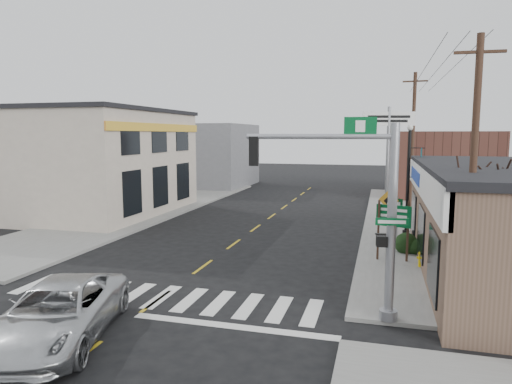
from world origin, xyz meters
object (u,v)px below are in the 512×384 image
(bare_tree, at_px, (483,168))
(utility_pole_far, at_px, (413,140))
(suv, at_px, (58,313))
(dance_center_sign, at_px, (388,135))
(utility_pole_near, at_px, (473,170))
(guide_sign, at_px, (393,222))
(lamp_post, at_px, (410,172))
(traffic_signal_pole, at_px, (367,200))
(fire_hydrant, at_px, (421,258))

(bare_tree, height_order, utility_pole_far, utility_pole_far)
(bare_tree, bearing_deg, suv, -147.61)
(dance_center_sign, height_order, utility_pole_near, utility_pole_near)
(dance_center_sign, bearing_deg, bare_tree, -93.66)
(guide_sign, bearing_deg, suv, -113.48)
(lamp_post, height_order, bare_tree, lamp_post)
(suv, bearing_deg, utility_pole_near, 10.14)
(traffic_signal_pole, xyz_separation_m, utility_pole_near, (2.98, 1.78, 0.76))
(bare_tree, distance_m, utility_pole_near, 2.13)
(traffic_signal_pole, distance_m, dance_center_sign, 16.97)
(guide_sign, bearing_deg, utility_pole_near, -48.00)
(suv, relative_size, utility_pole_far, 0.57)
(utility_pole_far, bearing_deg, suv, -107.57)
(dance_center_sign, bearing_deg, fire_hydrant, -99.85)
(traffic_signal_pole, xyz_separation_m, dance_center_sign, (0.70, 16.85, 1.81))
(dance_center_sign, distance_m, bare_tree, 13.44)
(fire_hydrant, distance_m, lamp_post, 6.36)
(utility_pole_far, bearing_deg, utility_pole_near, -83.41)
(suv, bearing_deg, bare_tree, 16.65)
(traffic_signal_pole, bearing_deg, fire_hydrant, 63.56)
(guide_sign, bearing_deg, utility_pole_far, 101.85)
(fire_hydrant, relative_size, utility_pole_near, 0.08)
(fire_hydrant, relative_size, bare_tree, 0.12)
(bare_tree, bearing_deg, fire_hydrant, 130.63)
(dance_center_sign, bearing_deg, lamp_post, -95.68)
(dance_center_sign, xyz_separation_m, utility_pole_far, (1.69, 4.09, -0.34))
(traffic_signal_pole, relative_size, utility_pole_near, 0.70)
(guide_sign, height_order, lamp_post, lamp_post)
(guide_sign, distance_m, lamp_post, 5.32)
(lamp_post, bearing_deg, bare_tree, -55.71)
(lamp_post, height_order, utility_pole_far, utility_pole_far)
(traffic_signal_pole, relative_size, dance_center_sign, 0.82)
(fire_hydrant, xyz_separation_m, lamp_post, (-0.24, 5.62, 2.96))
(utility_pole_near, bearing_deg, lamp_post, 94.36)
(dance_center_sign, height_order, bare_tree, dance_center_sign)
(suv, relative_size, bare_tree, 1.03)
(lamp_post, distance_m, dance_center_sign, 5.90)
(lamp_post, xyz_separation_m, utility_pole_far, (0.65, 9.58, 1.56))
(guide_sign, xyz_separation_m, bare_tree, (2.76, -2.59, 2.46))
(dance_center_sign, bearing_deg, traffic_signal_pole, -108.78)
(utility_pole_near, bearing_deg, fire_hydrant, 101.14)
(suv, height_order, fire_hydrant, suv)
(fire_hydrant, xyz_separation_m, utility_pole_far, (0.42, 15.20, 4.52))
(suv, relative_size, lamp_post, 0.94)
(fire_hydrant, distance_m, utility_pole_near, 5.59)
(utility_pole_near, bearing_deg, traffic_signal_pole, -152.14)
(guide_sign, height_order, dance_center_sign, dance_center_sign)
(fire_hydrant, relative_size, lamp_post, 0.11)
(dance_center_sign, xyz_separation_m, utility_pole_near, (2.28, -15.08, -1.06))
(suv, bearing_deg, guide_sign, 33.07)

